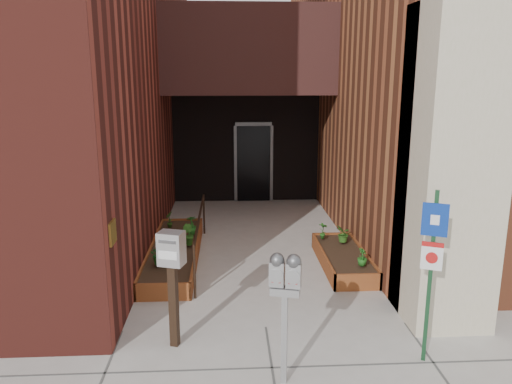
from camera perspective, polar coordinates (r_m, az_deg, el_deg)
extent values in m
plane|color=#9E9991|center=(7.27, 1.12, -15.19)|extent=(80.00, 80.00, 0.00)
cube|color=brown|center=(15.08, 23.56, 18.10)|extent=(8.00, 13.70, 10.00)
cube|color=#B9AF8E|center=(7.35, 21.34, 2.45)|extent=(1.10, 1.20, 4.40)
cube|color=black|center=(12.39, -0.96, 15.78)|extent=(4.20, 2.00, 2.00)
cube|color=black|center=(13.92, -1.15, 5.19)|extent=(4.00, 0.30, 3.00)
cube|color=black|center=(13.82, -0.28, 3.24)|extent=(0.90, 0.06, 2.10)
cube|color=#B79338|center=(6.65, -16.11, -4.47)|extent=(0.04, 0.30, 0.30)
cube|color=brown|center=(8.08, -10.63, -11.19)|extent=(0.90, 0.04, 0.30)
cube|color=brown|center=(11.39, -8.40, -3.76)|extent=(0.90, 0.04, 0.30)
cube|color=brown|center=(9.77, -11.84, -6.84)|extent=(0.04, 3.60, 0.30)
cube|color=brown|center=(9.68, -6.77, -6.84)|extent=(0.04, 3.60, 0.30)
cube|color=black|center=(9.72, -9.31, -6.95)|extent=(0.82, 3.52, 0.26)
cube|color=brown|center=(8.46, 11.58, -10.09)|extent=(0.80, 0.04, 0.30)
cube|color=brown|center=(10.42, 8.60, -5.42)|extent=(0.80, 0.04, 0.30)
cube|color=brown|center=(9.35, 7.64, -7.60)|extent=(0.04, 2.20, 0.30)
cube|color=brown|center=(9.52, 12.18, -7.41)|extent=(0.04, 2.20, 0.30)
cube|color=black|center=(9.43, 9.92, -7.62)|extent=(0.72, 2.12, 0.26)
cylinder|color=black|center=(7.98, -7.05, -9.01)|extent=(0.04, 0.04, 0.90)
cylinder|color=black|center=(11.10, -5.96, -2.53)|extent=(0.04, 0.04, 0.90)
cylinder|color=black|center=(9.40, -6.48, -2.76)|extent=(0.04, 3.30, 0.04)
cube|color=#9A9A9D|center=(5.90, 3.25, -16.45)|extent=(0.08, 0.08, 1.09)
cube|color=#9A9A9D|center=(5.63, 3.33, -11.25)|extent=(0.35, 0.21, 0.09)
cube|color=#9A9A9D|center=(5.56, 2.40, -9.34)|extent=(0.19, 0.15, 0.28)
sphere|color=#59595B|center=(5.50, 2.42, -7.77)|extent=(0.16, 0.16, 0.16)
cube|color=white|center=(5.50, 2.31, -9.35)|extent=(0.10, 0.03, 0.05)
cube|color=#B21414|center=(5.54, 2.30, -10.19)|extent=(0.10, 0.03, 0.03)
cube|color=#9A9A9D|center=(5.54, 4.32, -9.47)|extent=(0.19, 0.15, 0.28)
sphere|color=#59595B|center=(5.48, 4.35, -7.89)|extent=(0.16, 0.16, 0.16)
cube|color=white|center=(5.48, 4.25, -9.49)|extent=(0.10, 0.03, 0.05)
cube|color=#B21414|center=(5.51, 4.23, -10.32)|extent=(0.10, 0.03, 0.03)
cube|color=#153B20|center=(6.41, 19.26, -9.31)|extent=(0.07, 0.07, 2.17)
cube|color=navy|center=(6.14, 19.78, -3.00)|extent=(0.28, 0.14, 0.40)
cube|color=white|center=(6.14, 19.78, -3.02)|extent=(0.10, 0.05, 0.12)
cube|color=white|center=(6.28, 19.46, -6.91)|extent=(0.23, 0.12, 0.35)
cube|color=#B21414|center=(6.22, 19.56, -5.68)|extent=(0.23, 0.11, 0.06)
cylinder|color=#B21414|center=(6.27, 19.44, -7.11)|extent=(0.13, 0.07, 0.14)
cube|color=black|center=(6.68, -9.39, -12.64)|extent=(0.13, 0.13, 1.14)
cube|color=silver|center=(6.38, -9.65, -6.37)|extent=(0.36, 0.31, 0.43)
cube|color=#59595B|center=(6.24, -10.14, -5.65)|extent=(0.22, 0.08, 0.04)
cube|color=white|center=(6.30, -10.07, -7.16)|extent=(0.24, 0.09, 0.10)
imported|color=#18561A|center=(8.72, -10.98, -7.00)|extent=(0.41, 0.41, 0.35)
imported|color=#295D1A|center=(9.59, -7.78, -4.85)|extent=(0.31, 0.31, 0.40)
imported|color=#1E601B|center=(10.20, -7.34, -3.76)|extent=(0.25, 0.25, 0.39)
imported|color=#254F16|center=(10.71, -9.87, -3.11)|extent=(0.22, 0.22, 0.35)
imported|color=#205F1B|center=(8.71, 12.05, -7.27)|extent=(0.23, 0.23, 0.30)
imported|color=#24601B|center=(9.94, 7.66, -4.37)|extent=(0.25, 0.25, 0.34)
imported|color=#2D611B|center=(9.80, 9.99, -4.74)|extent=(0.32, 0.32, 0.33)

